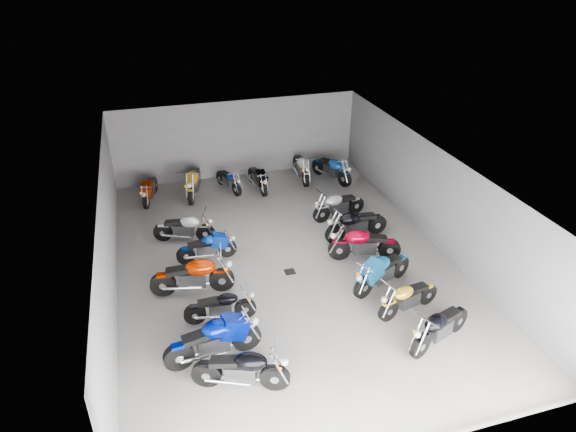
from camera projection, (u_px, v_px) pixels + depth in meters
name	position (u px, v px, depth m)	size (l,w,h in m)	color
ground	(285.00, 263.00, 15.92)	(14.00, 14.00, 0.00)	#A19E99
wall_back	(237.00, 139.00, 21.04)	(10.00, 0.10, 3.20)	gray
wall_left	(108.00, 243.00, 13.90)	(0.10, 14.00, 3.20)	gray
wall_right	(435.00, 196.00, 16.40)	(0.10, 14.00, 3.20)	gray
ceiling	(285.00, 168.00, 14.37)	(10.00, 14.00, 0.04)	black
drain_grate	(290.00, 272.00, 15.50)	(0.32, 0.32, 0.01)	black
motorcycle_left_a	(242.00, 369.00, 11.30)	(2.12, 0.93, 0.97)	black
motorcycle_left_b	(214.00, 340.00, 12.07)	(2.39, 0.54, 1.05)	black
motorcycle_left_c	(221.00, 306.00, 13.35)	(1.90, 0.42, 0.84)	black
motorcycle_left_d	(193.00, 276.00, 14.34)	(2.36, 0.58, 1.04)	black
motorcycle_left_e	(207.00, 247.00, 15.88)	(1.89, 0.38, 0.83)	black
motorcycle_left_f	(185.00, 228.00, 16.85)	(1.98, 0.80, 0.90)	black
motorcycle_right_a	(440.00, 327.00, 12.55)	(2.05, 0.96, 0.95)	black
motorcycle_right_b	(408.00, 297.00, 13.64)	(1.96, 0.64, 0.88)	black
motorcycle_right_c	(382.00, 271.00, 14.59)	(2.11, 1.03, 0.99)	black
motorcycle_right_d	(364.00, 244.00, 15.87)	(2.22, 0.76, 1.00)	black
motorcycle_right_e	(356.00, 224.00, 16.96)	(2.27, 0.52, 1.00)	black
motorcycle_right_f	(338.00, 205.00, 18.25)	(2.07, 0.58, 0.92)	black
motorcycle_back_a	(149.00, 189.00, 19.46)	(0.66, 1.94, 0.87)	black
motorcycle_back_b	(194.00, 182.00, 19.81)	(0.78, 2.36, 1.05)	black
motorcycle_back_c	(229.00, 180.00, 20.27)	(0.71, 1.79, 0.81)	black
motorcycle_back_d	(258.00, 178.00, 20.33)	(0.45, 2.00, 0.88)	black
motorcycle_back_e	(301.00, 167.00, 21.17)	(0.47, 2.22, 0.98)	black
motorcycle_back_f	(332.00, 169.00, 21.03)	(0.99, 2.11, 0.98)	black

